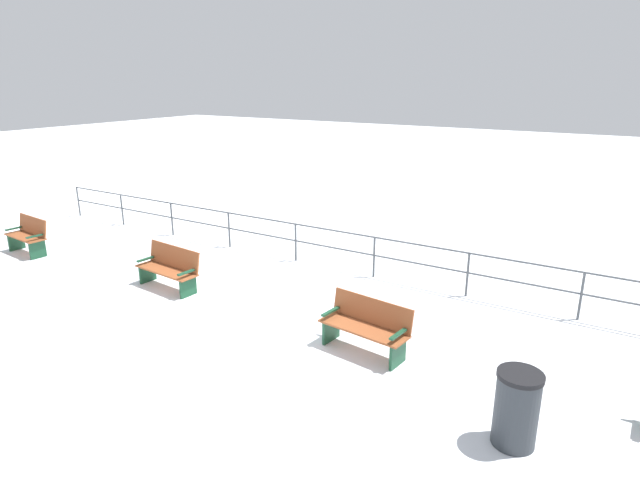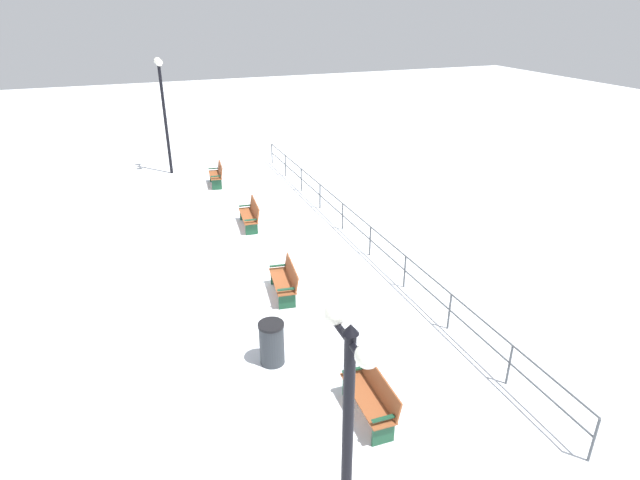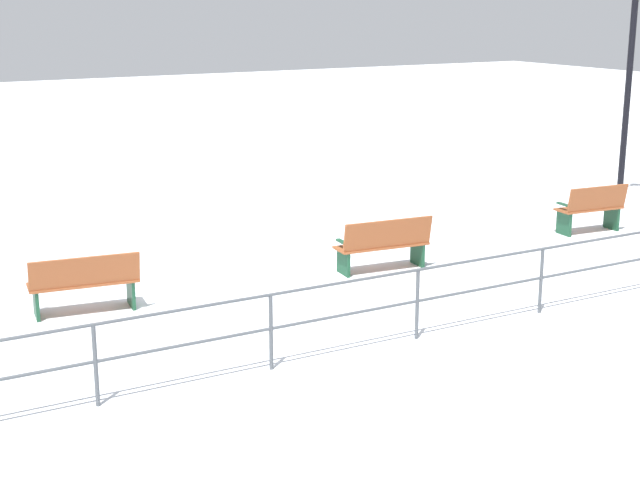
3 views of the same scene
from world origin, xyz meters
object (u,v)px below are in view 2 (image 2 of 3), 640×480
bench_fourth (371,396)px  trash_bin (272,343)px  bench_nearest (217,174)px  lamppost_near (163,97)px  bench_third (285,280)px  bench_second (251,214)px  lamppost_middle (348,420)px

bench_fourth → trash_bin: trash_bin is taller
bench_nearest → trash_bin: bearing=90.0°
bench_fourth → lamppost_near: lamppost_near is taller
bench_third → trash_bin: trash_bin is taller
bench_third → bench_fourth: size_ratio=0.98×
bench_nearest → trash_bin: (1.22, 12.50, 0.02)m
bench_second → bench_fourth: (0.15, 9.83, 0.01)m
bench_nearest → lamppost_middle: bearing=90.2°
bench_nearest → lamppost_near: lamppost_near is taller
trash_bin → bench_nearest: bearing=-95.6°
bench_second → lamppost_near: (1.86, -7.43, 2.95)m
bench_nearest → lamppost_near: size_ratio=0.28×
bench_second → lamppost_near: size_ratio=0.32×
bench_third → lamppost_near: (1.57, -12.35, 2.96)m
bench_fourth → trash_bin: size_ratio=1.62×
bench_third → lamppost_middle: 8.08m
bench_third → trash_bin: bearing=74.0°
bench_fourth → lamppost_near: (1.71, -17.26, 2.94)m
bench_fourth → trash_bin: 2.60m
bench_fourth → trash_bin: bearing=-58.4°
bench_fourth → lamppost_middle: (1.71, 2.66, 2.35)m
bench_fourth → trash_bin: (1.29, -2.25, 0.03)m
bench_second → trash_bin: 7.72m
bench_fourth → lamppost_middle: 3.94m
trash_bin → bench_fourth: bearing=119.9°
bench_second → bench_third: size_ratio=1.02×
lamppost_near → trash_bin: 15.29m
bench_fourth → lamppost_middle: lamppost_middle is taller
lamppost_middle → lamppost_near: bearing=-90.0°
trash_bin → lamppost_near: bearing=-88.4°
bench_second → trash_bin: size_ratio=1.62×
bench_nearest → bench_fourth: size_ratio=0.85×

